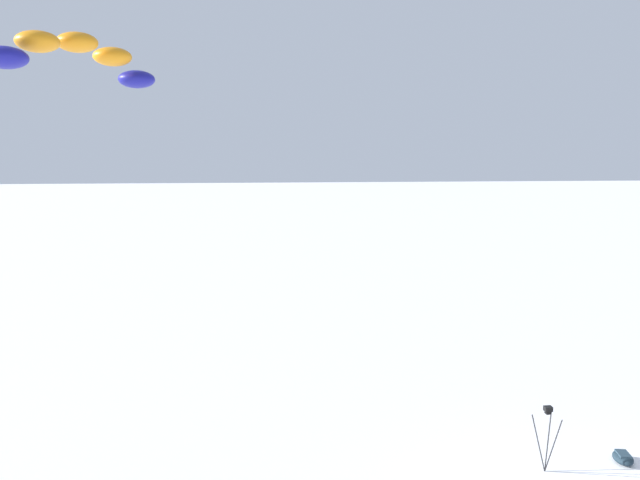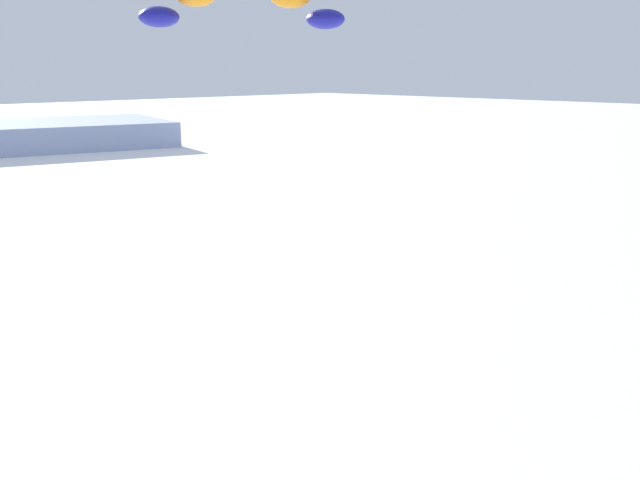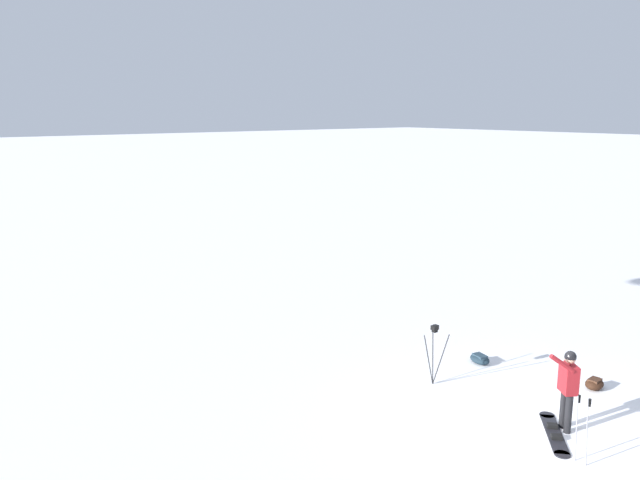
{
  "view_description": "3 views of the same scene",
  "coord_description": "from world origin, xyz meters",
  "views": [
    {
      "loc": [
        -8.5,
        6.51,
        6.53
      ],
      "look_at": [
        3.23,
        4.92,
        4.88
      ],
      "focal_mm": 33.25,
      "sensor_mm": 36.0,
      "label": 1
    },
    {
      "loc": [
        -3.87,
        -2.25,
        7.43
      ],
      "look_at": [
        3.22,
        4.89,
        4.86
      ],
      "focal_mm": 37.84,
      "sensor_mm": 36.0,
      "label": 2
    },
    {
      "loc": [
        -6.85,
        10.83,
        6.28
      ],
      "look_at": [
        2.49,
        3.53,
        3.83
      ],
      "focal_mm": 35.64,
      "sensor_mm": 36.0,
      "label": 3
    }
  ],
  "objects": [
    {
      "name": "traction_kite",
      "position": [
        6.0,
        10.09,
        8.81
      ],
      "size": [
        4.32,
        3.33,
        1.04
      ],
      "color": "navy"
    }
  ]
}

